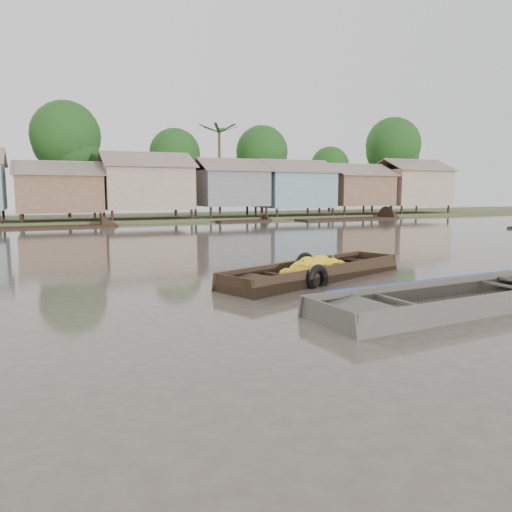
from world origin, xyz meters
name	(u,v)px	position (x,y,z in m)	size (l,w,h in m)	color
ground	(297,297)	(0.00, 0.00, 0.00)	(120.00, 120.00, 0.00)	#453D35
riverbank	(147,183)	(3.03, 31.86, 3.07)	(120.00, 12.47, 10.22)	#384723
banana_boat	(314,272)	(1.54, 1.91, 0.20)	(6.41, 3.71, 0.91)	black
viewer_boat	(460,304)	(2.75, -2.15, 0.05)	(7.11, 2.35, 0.56)	#3E3A34
distant_boats	(259,224)	(9.63, 23.82, -0.05)	(46.47, 15.88, 0.35)	black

